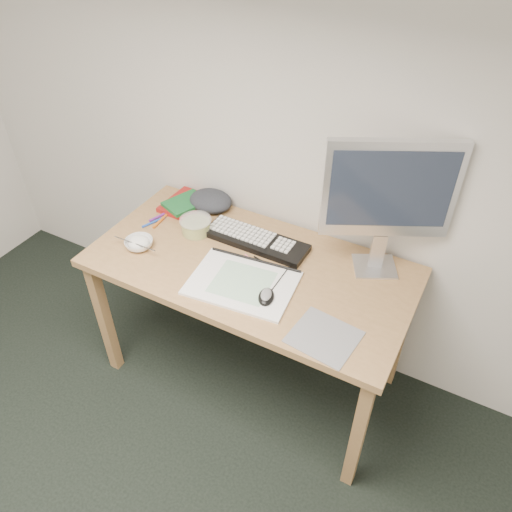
{
  "coord_description": "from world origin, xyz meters",
  "views": [
    {
      "loc": [
        0.93,
        0.01,
        2.16
      ],
      "look_at": [
        0.18,
        1.41,
        0.83
      ],
      "focal_mm": 35.0,
      "sensor_mm": 36.0,
      "label": 1
    }
  ],
  "objects_px": {
    "desk": "(250,278)",
    "monitor": "(389,194)",
    "rice_bowl": "(139,244)",
    "sketchpad": "(242,283)",
    "keyboard": "(256,240)"
  },
  "relations": [
    {
      "from": "sketchpad",
      "to": "keyboard",
      "type": "bearing_deg",
      "value": 100.38
    },
    {
      "from": "desk",
      "to": "rice_bowl",
      "type": "distance_m",
      "value": 0.52
    },
    {
      "from": "monitor",
      "to": "rice_bowl",
      "type": "relative_size",
      "value": 4.71
    },
    {
      "from": "keyboard",
      "to": "sketchpad",
      "type": "bearing_deg",
      "value": -72.67
    },
    {
      "from": "monitor",
      "to": "rice_bowl",
      "type": "height_order",
      "value": "monitor"
    },
    {
      "from": "monitor",
      "to": "rice_bowl",
      "type": "xyz_separation_m",
      "value": [
        -0.97,
        -0.37,
        -0.35
      ]
    },
    {
      "from": "desk",
      "to": "sketchpad",
      "type": "bearing_deg",
      "value": -74.81
    },
    {
      "from": "sketchpad",
      "to": "rice_bowl",
      "type": "relative_size",
      "value": 3.39
    },
    {
      "from": "desk",
      "to": "monitor",
      "type": "xyz_separation_m",
      "value": [
        0.48,
        0.24,
        0.45
      ]
    },
    {
      "from": "keyboard",
      "to": "rice_bowl",
      "type": "distance_m",
      "value": 0.52
    },
    {
      "from": "rice_bowl",
      "to": "sketchpad",
      "type": "bearing_deg",
      "value": 0.92
    },
    {
      "from": "desk",
      "to": "keyboard",
      "type": "height_order",
      "value": "keyboard"
    },
    {
      "from": "desk",
      "to": "monitor",
      "type": "distance_m",
      "value": 0.7
    },
    {
      "from": "keyboard",
      "to": "desk",
      "type": "bearing_deg",
      "value": -71.41
    },
    {
      "from": "keyboard",
      "to": "monitor",
      "type": "xyz_separation_m",
      "value": [
        0.52,
        0.09,
        0.36
      ]
    }
  ]
}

